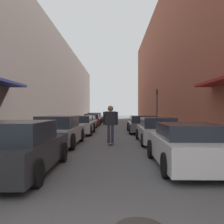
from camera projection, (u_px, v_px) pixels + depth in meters
name	position (u px, v px, depth m)	size (l,w,h in m)	color
ground	(112.00, 129.00, 22.22)	(115.32, 115.32, 0.00)	#515154
curb_strip_left	(74.00, 125.00, 27.51)	(1.80, 52.42, 0.12)	#A3A099
curb_strip_right	(152.00, 125.00, 27.41)	(1.80, 52.42, 0.12)	#A3A099
building_row_left	(48.00, 83.00, 27.51)	(4.90, 52.42, 9.30)	#564C47
building_row_right	(178.00, 60.00, 27.32)	(4.90, 52.42, 14.31)	brown
parked_car_left_0	(17.00, 148.00, 6.61)	(2.06, 4.33, 1.37)	#232326
parked_car_left_1	(59.00, 131.00, 11.72)	(1.88, 4.65, 1.39)	#B7B7BC
parked_car_left_2	(79.00, 125.00, 17.36)	(1.95, 4.39, 1.28)	#B7B7BC
parked_car_left_3	(86.00, 122.00, 22.30)	(1.93, 4.31, 1.17)	#B7B7BC
parked_car_left_4	(92.00, 120.00, 27.81)	(1.89, 4.40, 1.26)	maroon
parked_car_left_5	(95.00, 118.00, 33.46)	(2.02, 4.34, 1.34)	silver
parked_car_right_0	(188.00, 146.00, 7.28)	(1.97, 4.14, 1.27)	silver
parked_car_right_1	(157.00, 131.00, 12.69)	(1.86, 4.65, 1.30)	#B7B7BC
parked_car_right_2	(142.00, 124.00, 18.50)	(2.08, 4.67, 1.27)	#515459
skateboarder	(110.00, 121.00, 12.02)	(0.72, 0.78, 1.88)	brown
traffic_light	(157.00, 104.00, 22.02)	(0.16, 0.22, 3.39)	#2D2D2D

